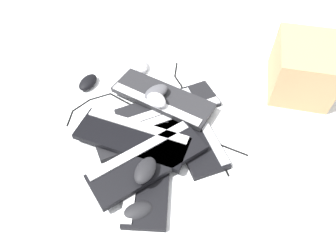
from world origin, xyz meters
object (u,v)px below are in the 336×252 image
object	(u,v)px
keyboard_1	(148,128)
keyboard_2	(149,170)
keyboard_0	(169,108)
mouse_2	(156,99)
mouse_3	(137,211)
mouse_4	(145,170)
keyboard_4	(162,98)
mouse_5	(141,65)
mouse_0	(88,82)
keyboard_5	(132,138)
mouse_1	(156,92)
keyboard_3	(191,129)
cardboard_box	(303,68)
keyboard_6	(148,161)

from	to	relation	value
keyboard_1	keyboard_2	xyz separation A→B (m)	(-0.19, -0.02, 0.00)
keyboard_0	mouse_2	distance (m)	0.09
mouse_3	mouse_4	size ratio (longest dim) A/B	1.00
keyboard_1	keyboard_4	size ratio (longest dim) A/B	1.00
keyboard_4	mouse_2	xyz separation A→B (m)	(-0.04, 0.02, 0.04)
keyboard_1	mouse_5	xyz separation A→B (m)	(0.38, 0.08, 0.01)
mouse_4	mouse_0	bearing A→B (deg)	-126.58
keyboard_5	mouse_5	world-z (taller)	keyboard_5
keyboard_2	mouse_1	size ratio (longest dim) A/B	4.01
keyboard_1	keyboard_5	xyz separation A→B (m)	(-0.07, 0.05, 0.03)
keyboard_1	mouse_2	distance (m)	0.13
keyboard_2	keyboard_3	world-z (taller)	same
keyboard_3	mouse_3	size ratio (longest dim) A/B	4.21
mouse_5	cardboard_box	world-z (taller)	cardboard_box
keyboard_6	mouse_2	distance (m)	0.28
mouse_3	mouse_4	world-z (taller)	mouse_4
mouse_1	keyboard_0	bearing A→B (deg)	-70.01
keyboard_0	mouse_5	size ratio (longest dim) A/B	4.17
keyboard_6	keyboard_3	bearing A→B (deg)	-39.91
keyboard_1	mouse_0	world-z (taller)	mouse_0
keyboard_0	mouse_1	xyz separation A→B (m)	(0.03, 0.05, 0.07)
keyboard_2	mouse_4	distance (m)	0.08
keyboard_1	cardboard_box	xyz separation A→B (m)	(0.31, -0.66, 0.10)
keyboard_3	cardboard_box	distance (m)	0.57
keyboard_4	mouse_2	bearing A→B (deg)	151.44
keyboard_6	cardboard_box	world-z (taller)	cardboard_box
keyboard_2	mouse_5	bearing A→B (deg)	9.91
mouse_3	mouse_5	world-z (taller)	same
cardboard_box	keyboard_3	bearing A→B (deg)	121.70
keyboard_0	mouse_0	size ratio (longest dim) A/B	4.17
keyboard_6	cardboard_box	size ratio (longest dim) A/B	1.41
keyboard_5	mouse_2	xyz separation A→B (m)	(0.18, -0.08, 0.04)
keyboard_6	mouse_5	bearing A→B (deg)	9.91
mouse_3	keyboard_0	bearing A→B (deg)	56.68
keyboard_1	mouse_2	bearing A→B (deg)	-13.71
keyboard_3	mouse_2	distance (m)	0.19
keyboard_5	keyboard_6	xyz separation A→B (m)	(-0.10, -0.07, 0.00)
keyboard_3	keyboard_6	world-z (taller)	keyboard_6
keyboard_0	mouse_5	distance (m)	0.31
keyboard_3	mouse_5	world-z (taller)	mouse_5
keyboard_2	mouse_0	xyz separation A→B (m)	(0.44, 0.33, 0.01)
keyboard_3	mouse_3	bearing A→B (deg)	154.85
keyboard_2	cardboard_box	bearing A→B (deg)	-51.57
mouse_2	cardboard_box	size ratio (longest dim) A/B	0.35
mouse_2	mouse_5	xyz separation A→B (m)	(0.27, 0.10, -0.06)
keyboard_4	cardboard_box	size ratio (longest dim) A/B	1.48
mouse_1	cardboard_box	world-z (taller)	cardboard_box
mouse_3	mouse_2	bearing A→B (deg)	62.93
keyboard_2	mouse_4	bearing A→B (deg)	174.53
keyboard_6	mouse_1	distance (m)	0.32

